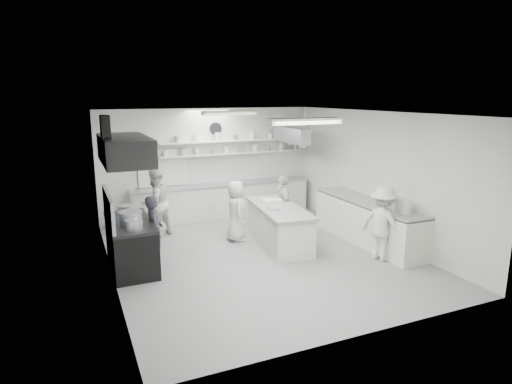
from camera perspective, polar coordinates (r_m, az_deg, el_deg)
name	(u,v)px	position (r m, az deg, el deg)	size (l,w,h in m)	color
floor	(260,255)	(9.46, 0.46, -8.28)	(6.00, 7.00, 0.02)	#939495
ceiling	(260,113)	(8.84, 0.50, 10.32)	(6.00, 7.00, 0.02)	white
wall_back	(209,163)	(12.26, -6.19, 3.80)	(6.00, 0.04, 3.00)	silver
wall_front	(365,236)	(6.10, 14.00, -5.55)	(6.00, 0.04, 3.00)	silver
wall_left	(108,200)	(8.31, -18.80, -1.04)	(0.04, 7.00, 3.00)	silver
wall_right	(377,176)	(10.59, 15.50, 2.02)	(0.04, 7.00, 3.00)	silver
stove	(131,246)	(9.01, -16.01, -6.75)	(0.80, 1.80, 0.90)	black
exhaust_hood	(125,150)	(8.59, -16.77, 5.31)	(0.85, 2.00, 0.50)	black
back_counter	(223,200)	(12.27, -4.32, -1.10)	(5.00, 0.60, 0.92)	silver
shelf_lower	(234,153)	(12.33, -2.92, 5.08)	(4.20, 0.26, 0.04)	silver
shelf_upper	(234,141)	(12.29, -2.94, 6.70)	(4.20, 0.26, 0.04)	silver
pass_through_window	(162,168)	(11.93, -12.13, 3.11)	(1.30, 0.04, 1.00)	black
wall_clock	(215,129)	(12.17, -5.33, 8.26)	(0.32, 0.32, 0.05)	silver
right_counter	(367,222)	(10.45, 14.35, -3.86)	(0.74, 3.30, 0.94)	silver
pot_rack	(291,135)	(11.92, 4.63, 7.46)	(0.30, 1.60, 0.40)	#ABAFB8
light_fixture_front	(305,121)	(7.24, 6.37, 9.18)	(1.30, 0.25, 0.10)	silver
light_fixture_rear	(229,113)	(10.51, -3.56, 10.29)	(1.30, 0.25, 0.10)	silver
prep_island	(279,226)	(10.01, 2.99, -4.51)	(0.85, 2.27, 0.84)	silver
stove_pot	(131,219)	(8.63, -16.05, -3.39)	(0.45, 0.45, 0.30)	#ABAFB8
cook_stove	(154,231)	(8.97, -13.14, -4.92)	(0.52, 0.34, 1.42)	#2B2B33
cook_back	(155,203)	(10.70, -13.03, -1.38)	(0.81, 0.63, 1.67)	silver
cook_island_left	(236,211)	(10.19, -2.64, -2.48)	(0.70, 0.45, 1.42)	silver
cook_island_right	(283,205)	(10.67, 3.55, -1.67)	(0.86, 0.36, 1.47)	silver
cook_right	(383,224)	(9.33, 16.25, -3.98)	(1.01, 0.58, 1.56)	silver
bowl_island_a	(274,209)	(9.69, 2.31, -2.28)	(0.29, 0.29, 0.07)	#ABAFB8
bowl_island_b	(268,204)	(10.13, 1.60, -1.62)	(0.21, 0.21, 0.07)	silver
bowl_right	(384,208)	(9.84, 16.32, -1.97)	(0.25, 0.25, 0.06)	silver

